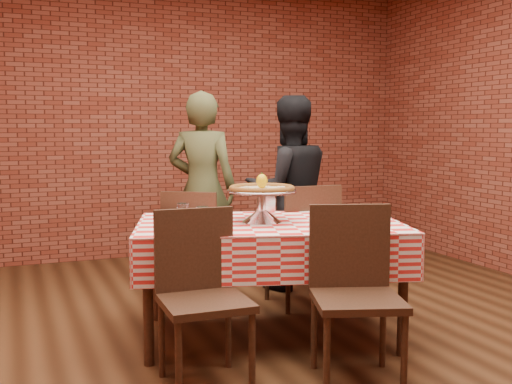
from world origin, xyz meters
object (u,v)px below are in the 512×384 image
pizza (262,189)px  chair_far_right (301,244)px  condiment_caddy (266,205)px  table (269,280)px  water_glass_right (183,213)px  chair_far_left (196,248)px  water_glass_left (202,216)px  diner_black (289,193)px  chair_near_right (357,297)px  pizza_stand (262,206)px  diner_olive (202,189)px  chair_near_left (205,300)px

pizza → chair_far_right: 0.94m
condiment_caddy → table: bearing=-113.9°
water_glass_right → chair_far_left: chair_far_left is taller
condiment_caddy → water_glass_left: bearing=-159.8°
diner_black → chair_near_right: bearing=82.0°
condiment_caddy → chair_far_left: 0.77m
pizza_stand → diner_black: diner_black is taller
chair_far_right → diner_olive: size_ratio=0.56×
chair_near_left → chair_near_right: chair_near_right is taller
water_glass_left → chair_near_left: chair_near_left is taller
pizza_stand → pizza: pizza is taller
diner_black → chair_far_right: bearing=82.1°
water_glass_left → chair_near_right: 1.10m
water_glass_left → water_glass_right: (-0.07, 0.21, 0.00)m
table → water_glass_right: (-0.51, 0.22, 0.44)m
water_glass_right → diner_olive: diner_olive is taller
diner_olive → diner_black: (0.65, -0.37, -0.02)m
pizza_stand → pizza: size_ratio=1.08×
chair_far_left → pizza_stand: bearing=135.6°
pizza → diner_black: bearing=56.9°
chair_near_left → chair_near_right: (0.76, -0.26, 0.01)m
pizza_stand → diner_olive: (0.04, 1.43, -0.02)m
water_glass_right → diner_olive: 1.33m
pizza_stand → diner_black: size_ratio=0.28×
chair_far_right → condiment_caddy: bearing=36.8°
chair_far_right → chair_near_right: bearing=75.7°
chair_near_left → chair_near_right: bearing=-18.0°
chair_far_left → diner_black: bearing=-133.8°
water_glass_right → diner_olive: size_ratio=0.07×
water_glass_left → diner_black: 1.52m
chair_near_right → pizza: bearing=120.6°
table → water_glass_left: 0.63m
chair_far_left → diner_olive: 0.75m
condiment_caddy → diner_olive: size_ratio=0.09×
water_glass_left → chair_near_left: size_ratio=0.13×
condiment_caddy → chair_near_left: bearing=-135.2°
water_glass_right → chair_near_right: chair_near_right is taller
chair_far_left → table: bearing=137.8°
water_glass_left → condiment_caddy: 0.60m
water_glass_right → chair_far_right: size_ratio=0.13×
chair_near_left → diner_olive: (0.61, 2.03, 0.37)m
table → water_glass_left: bearing=177.7°
condiment_caddy → chair_near_left: (-0.71, -0.85, -0.37)m
condiment_caddy → chair_near_right: (0.06, -1.11, -0.36)m
pizza_stand → condiment_caddy: pizza_stand is taller
table → pizza: size_ratio=3.92×
pizza_stand → water_glass_right: (-0.47, 0.19, -0.04)m
table → chair_far_left: chair_far_left is taller
condiment_caddy → chair_far_right: bearing=31.1°
chair_near_right → chair_far_left: 1.75m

